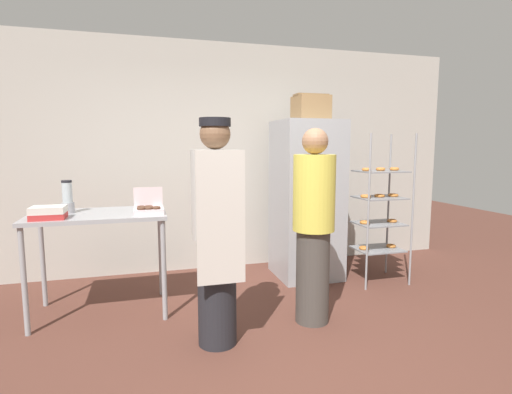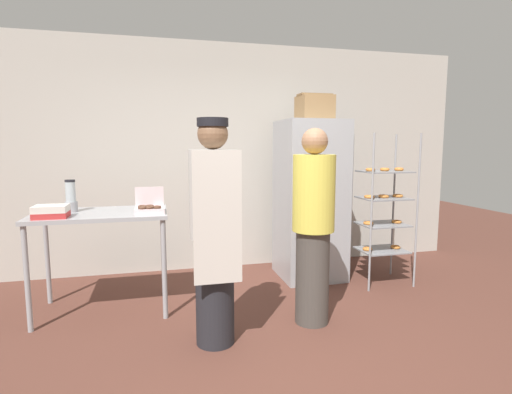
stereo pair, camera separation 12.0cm
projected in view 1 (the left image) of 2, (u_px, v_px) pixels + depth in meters
name	position (u px, v px, depth m)	size (l,w,h in m)	color
ground_plane	(276.00, 355.00, 2.94)	(14.00, 14.00, 0.00)	brown
back_wall	(216.00, 158.00, 4.99)	(6.40, 0.12, 2.78)	#B7B2A8
refrigerator	(307.00, 200.00, 4.66)	(0.70, 0.74, 1.82)	#9EA0A5
baking_rack	(379.00, 209.00, 4.47)	(0.57, 0.47, 1.67)	#93969B
prep_counter	(99.00, 225.00, 3.60)	(1.18, 0.71, 0.93)	#9EA0A5
donut_box	(148.00, 209.00, 3.53)	(0.26, 0.19, 0.23)	silver
blender_pitcher	(68.00, 199.00, 3.58)	(0.11, 0.11, 0.30)	#99999E
binder_stack	(48.00, 213.00, 3.29)	(0.27, 0.21, 0.11)	#B72D2D
cardboard_storage_box	(311.00, 108.00, 4.60)	(0.38, 0.35, 0.30)	#937047
person_baker	(216.00, 230.00, 3.01)	(0.37, 0.39, 1.74)	#232328
person_customer	(314.00, 225.00, 3.41)	(0.36, 0.36, 1.68)	#47423D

